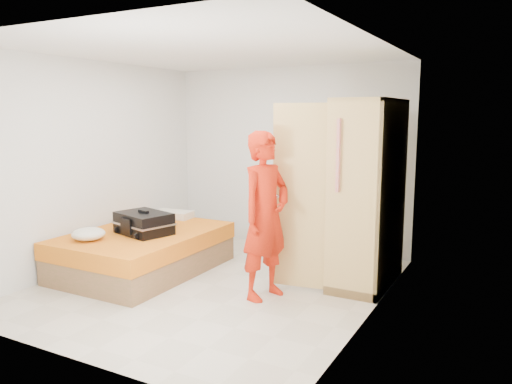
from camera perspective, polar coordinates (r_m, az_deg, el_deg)
The scene contains 7 objects.
room at distance 5.53m, azimuth -4.99°, elevation 2.28°, with size 4.00×4.02×2.60m.
bed at distance 6.37m, azimuth -12.72°, elevation -6.63°, with size 1.42×2.02×0.50m.
wardrobe at distance 5.74m, azimuth 12.09°, elevation -0.68°, with size 1.17×1.26×2.10m.
person at distance 5.22m, azimuth 1.09°, elevation -2.72°, with size 0.64×0.42×1.77m, color red.
suitcase at distance 6.19m, azimuth -12.73°, elevation -3.50°, with size 0.77×0.64×0.29m.
round_cushion at distance 6.06m, azimuth -18.60°, elevation -4.56°, with size 0.38×0.38×0.14m, color white.
pillow at distance 7.06m, azimuth -9.46°, elevation -2.53°, with size 0.53×0.27×0.10m, color white.
Camera 1 is at (3.01, -4.59, 1.94)m, focal length 35.00 mm.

